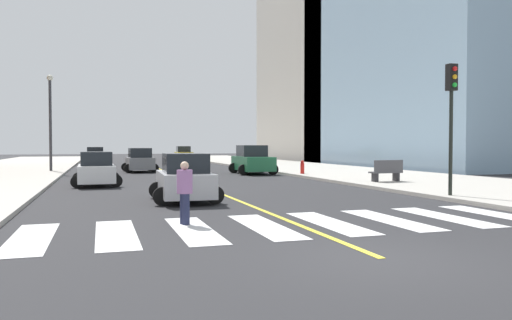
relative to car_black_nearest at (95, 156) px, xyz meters
name	(u,v)px	position (x,y,z in m)	size (l,w,h in m)	color
ground_plane	(382,259)	(5.33, -46.25, -0.86)	(220.00, 220.00, 0.00)	#28282B
sidewalk_kerb_east	(379,176)	(17.53, -26.25, -0.79)	(10.00, 120.00, 0.15)	#B2ADA3
crosswalk_paint	(298,224)	(5.33, -42.25, -0.86)	(13.50, 4.00, 0.01)	silver
lane_divider_paint	(153,166)	(5.33, -6.25, -0.86)	(0.16, 80.00, 0.01)	yellow
parking_garage_concrete	(343,52)	(33.28, 8.97, 14.26)	(18.00, 24.00, 30.25)	#B2ADA3
car_black_nearest	(95,156)	(0.00, 0.00, 0.00)	(2.59, 4.14, 1.84)	black
car_gray_second	(140,161)	(3.36, -15.59, -0.01)	(2.63, 4.13, 1.82)	slate
car_white_third	(96,170)	(0.31, -28.02, -0.06)	(2.44, 3.86, 1.71)	silver
car_green_fourth	(252,160)	(10.82, -20.51, 0.09)	(2.91, 4.59, 2.03)	#236B42
car_yellow_fifth	(184,154)	(10.67, 9.00, 0.03)	(2.77, 4.33, 1.90)	gold
car_silver_sixth	(185,179)	(3.43, -36.09, -0.05)	(2.54, 3.97, 1.75)	#B7B7BC
traffic_light_near_corner	(452,103)	(13.11, -38.48, 2.75)	(0.36, 0.41, 4.94)	black
park_bench	(387,171)	(14.70, -31.61, -0.17)	(1.85, 0.73, 1.12)	#47474C
pedestrian_crossing	(185,190)	(2.56, -41.37, 0.04)	(0.40, 0.40, 1.63)	#232847
fire_hydrant	(302,167)	(13.27, -23.78, -0.28)	(0.26, 0.26, 0.89)	red
street_lamp	(50,114)	(-2.98, -14.71, 3.48)	(0.44, 0.44, 7.06)	#38383D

